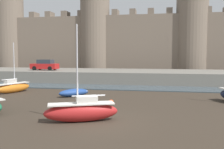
{
  "coord_description": "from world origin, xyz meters",
  "views": [
    {
      "loc": [
        3.69,
        -15.79,
        4.24
      ],
      "look_at": [
        -0.29,
        5.42,
        2.5
      ],
      "focal_mm": 42.0,
      "sensor_mm": 36.0,
      "label": 1
    }
  ],
  "objects_px": {
    "rowboat_midflat_right": "(74,92)",
    "car_quay_centre_west": "(45,65)",
    "sailboat_midflat_centre": "(13,87)",
    "mooring_buoy_off_centre": "(111,102)",
    "sailboat_foreground_left": "(82,111)"
  },
  "relations": [
    {
      "from": "sailboat_midflat_centre",
      "to": "car_quay_centre_west",
      "type": "relative_size",
      "value": 1.31
    },
    {
      "from": "rowboat_midflat_right",
      "to": "sailboat_foreground_left",
      "type": "bearing_deg",
      "value": -68.28
    },
    {
      "from": "sailboat_midflat_centre",
      "to": "mooring_buoy_off_centre",
      "type": "xyz_separation_m",
      "value": [
        11.71,
        -4.54,
        -0.41
      ]
    },
    {
      "from": "sailboat_foreground_left",
      "to": "rowboat_midflat_right",
      "type": "height_order",
      "value": "sailboat_foreground_left"
    },
    {
      "from": "sailboat_midflat_centre",
      "to": "car_quay_centre_west",
      "type": "height_order",
      "value": "sailboat_midflat_centre"
    },
    {
      "from": "sailboat_foreground_left",
      "to": "rowboat_midflat_right",
      "type": "distance_m",
      "value": 9.75
    },
    {
      "from": "car_quay_centre_west",
      "to": "mooring_buoy_off_centre",
      "type": "bearing_deg",
      "value": -50.55
    },
    {
      "from": "rowboat_midflat_right",
      "to": "car_quay_centre_west",
      "type": "height_order",
      "value": "car_quay_centre_west"
    },
    {
      "from": "sailboat_foreground_left",
      "to": "mooring_buoy_off_centre",
      "type": "bearing_deg",
      "value": 82.23
    },
    {
      "from": "mooring_buoy_off_centre",
      "to": "sailboat_midflat_centre",
      "type": "bearing_deg",
      "value": 158.81
    },
    {
      "from": "rowboat_midflat_right",
      "to": "car_quay_centre_west",
      "type": "xyz_separation_m",
      "value": [
        -9.11,
        13.06,
        2.07
      ]
    },
    {
      "from": "sailboat_foreground_left",
      "to": "car_quay_centre_west",
      "type": "bearing_deg",
      "value": 119.9
    },
    {
      "from": "sailboat_midflat_centre",
      "to": "car_quay_centre_west",
      "type": "bearing_deg",
      "value": 98.54
    },
    {
      "from": "sailboat_midflat_centre",
      "to": "rowboat_midflat_right",
      "type": "distance_m",
      "value": 7.43
    },
    {
      "from": "sailboat_midflat_centre",
      "to": "mooring_buoy_off_centre",
      "type": "bearing_deg",
      "value": -21.19
    }
  ]
}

